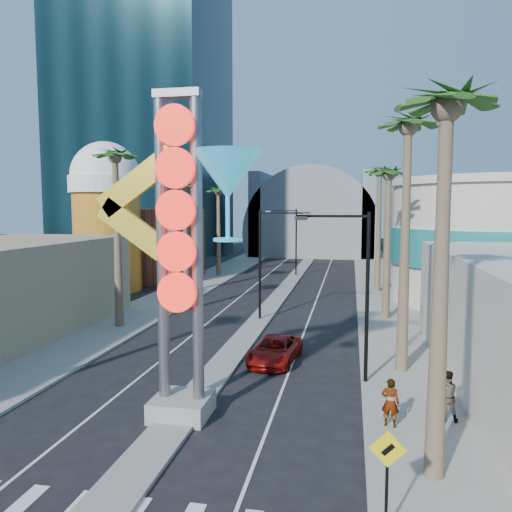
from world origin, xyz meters
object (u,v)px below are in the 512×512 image
at_px(pedestrian_a, 390,402).
at_px(pedestrian_b, 446,396).
at_px(red_pickup, 275,350).
at_px(neon_sign, 200,231).

bearing_deg(pedestrian_a, pedestrian_b, -144.38).
relative_size(red_pickup, pedestrian_a, 2.63).
xyz_separation_m(neon_sign, red_pickup, (1.74, 7.51, -6.65)).
distance_m(neon_sign, pedestrian_a, 9.49).
bearing_deg(pedestrian_a, neon_sign, 15.12).
height_order(pedestrian_a, pedestrian_b, pedestrian_b).
xyz_separation_m(neon_sign, pedestrian_b, (9.24, 1.20, -6.18)).
relative_size(pedestrian_a, pedestrian_b, 0.93).
bearing_deg(pedestrian_a, red_pickup, -40.55).
xyz_separation_m(red_pickup, pedestrian_b, (7.49, -6.31, 0.46)).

